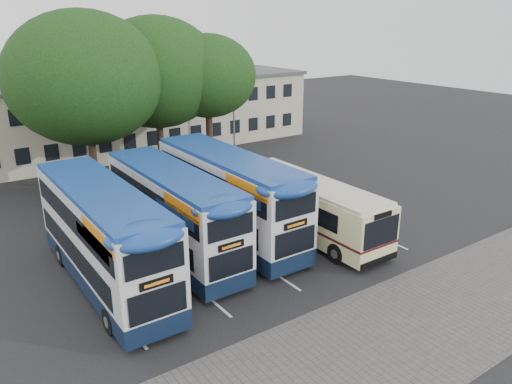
{
  "coord_description": "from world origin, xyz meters",
  "views": [
    {
      "loc": [
        -16.03,
        -14.75,
        11.01
      ],
      "look_at": [
        -2.24,
        5.0,
        2.6
      ],
      "focal_mm": 35.0,
      "sensor_mm": 36.0,
      "label": 1
    }
  ],
  "objects": [
    {
      "name": "ground",
      "position": [
        0.0,
        0.0,
        0.0
      ],
      "size": [
        120.0,
        120.0,
        0.0
      ],
      "primitive_type": "plane",
      "color": "black",
      "rests_on": "ground"
    },
    {
      "name": "lamp_post",
      "position": [
        6.0,
        19.97,
        5.08
      ],
      "size": [
        0.25,
        1.05,
        9.06
      ],
      "color": "gray",
      "rests_on": "ground"
    },
    {
      "name": "paving_strip",
      "position": [
        -2.0,
        -5.0,
        0.01
      ],
      "size": [
        40.0,
        6.0,
        0.01
      ],
      "primitive_type": "cube",
      "color": "#595654",
      "rests_on": "ground"
    },
    {
      "name": "bay_lines",
      "position": [
        -3.75,
        5.0,
        0.01
      ],
      "size": [
        14.12,
        11.0,
        0.01
      ],
      "color": "silver",
      "rests_on": "ground"
    },
    {
      "name": "tree_mid",
      "position": [
        -1.27,
        18.66,
        7.4
      ],
      "size": [
        9.12,
        9.12,
        11.29
      ],
      "color": "black",
      "rests_on": "ground"
    },
    {
      "name": "bus_dd_left",
      "position": [
        -10.28,
        4.73,
        2.46
      ],
      "size": [
        2.6,
        10.72,
        4.47
      ],
      "color": "#0E1C35",
      "rests_on": "ground"
    },
    {
      "name": "bus_dd_right",
      "position": [
        -3.31,
        5.96,
        2.5
      ],
      "size": [
        2.64,
        10.9,
        4.54
      ],
      "color": "#0E1C35",
      "rests_on": "ground"
    },
    {
      "name": "bus_dd_mid",
      "position": [
        -6.57,
        5.72,
        2.38
      ],
      "size": [
        2.51,
        10.35,
        4.31
      ],
      "color": "#0E1C35",
      "rests_on": "ground"
    },
    {
      "name": "tree_right",
      "position": [
        2.02,
        17.17,
        7.08
      ],
      "size": [
        6.98,
        6.98,
        10.07
      ],
      "color": "black",
      "rests_on": "ground"
    },
    {
      "name": "tree_left",
      "position": [
        -6.63,
        17.5,
        7.46
      ],
      "size": [
        9.83,
        9.83,
        11.64
      ],
      "color": "black",
      "rests_on": "ground"
    },
    {
      "name": "depot_building",
      "position": [
        0.0,
        26.99,
        3.15
      ],
      "size": [
        32.4,
        8.4,
        6.2
      ],
      "color": "beige",
      "rests_on": "ground"
    },
    {
      "name": "bus_single",
      "position": [
        0.42,
        4.02,
        1.7
      ],
      "size": [
        2.56,
        10.06,
        3.0
      ],
      "color": "#EFED9F",
      "rests_on": "ground"
    }
  ]
}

